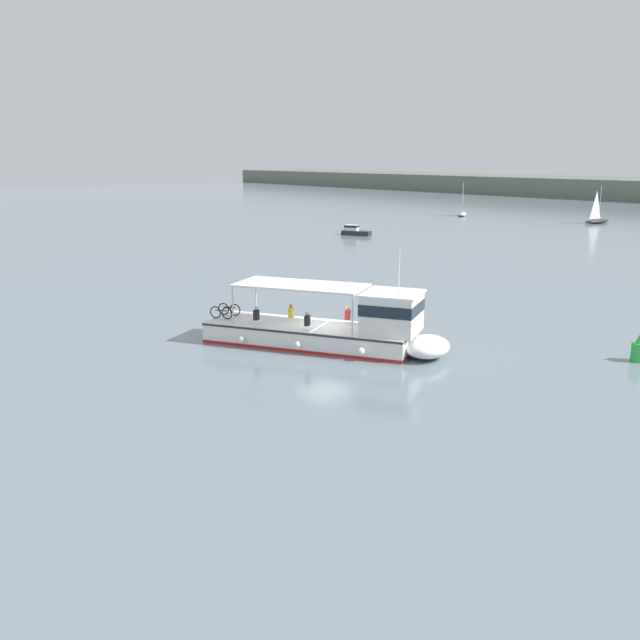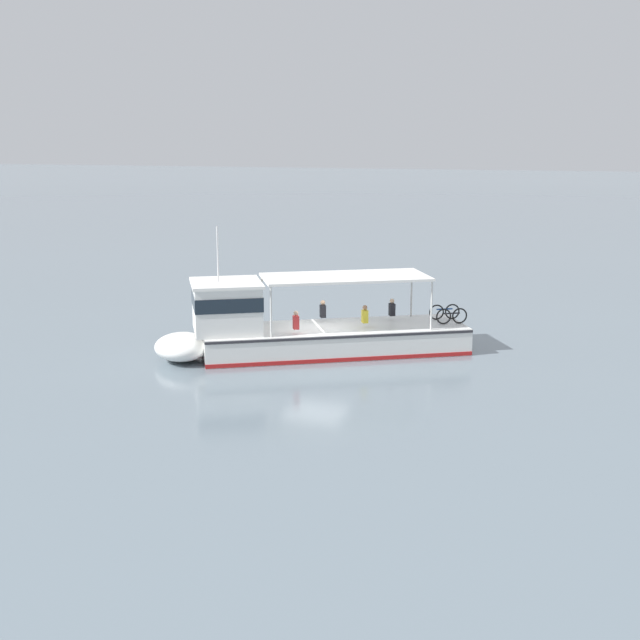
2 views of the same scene
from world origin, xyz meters
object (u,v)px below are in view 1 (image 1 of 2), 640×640
Objects in this scene: ferry_main at (339,329)px; channel_buoy at (639,350)px; sailboat_horizon_west at (597,220)px; sailboat_off_bow at (462,212)px; motorboat_mid_channel at (355,231)px.

ferry_main is 14.52m from channel_buoy.
channel_buoy is (38.51, -63.64, 0.03)m from sailboat_horizon_west.
ferry_main reaches higher than channel_buoy.
sailboat_horizon_west is at bearing 13.33° from sailboat_off_bow.
channel_buoy is at bearing -44.57° from sailboat_off_bow.
sailboat_horizon_west is at bearing 110.70° from ferry_main.
sailboat_off_bow reaches higher than motorboat_mid_channel.
motorboat_mid_channel is at bearing -72.60° from sailboat_off_bow.
sailboat_off_bow is at bearing -166.67° from sailboat_horizon_west.
sailboat_horizon_west is (-27.70, 73.31, -0.47)m from ferry_main.
motorboat_mid_channel is at bearing 152.46° from channel_buoy.
ferry_main is at bearing -69.30° from sailboat_horizon_west.
channel_buoy is at bearing -27.54° from motorboat_mid_channel.
sailboat_off_bow reaches higher than ferry_main.
sailboat_horizon_west is at bearing 74.28° from motorboat_mid_channel.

